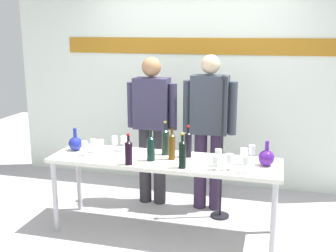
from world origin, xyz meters
TOP-DOWN VIEW (x-y plane):
  - ground_plane at (0.00, 0.00)m, footprint 10.00×10.00m
  - back_wall at (0.00, 1.50)m, footprint 4.88×0.11m
  - display_table at (0.00, 0.00)m, footprint 2.22×0.61m
  - decanter_blue_left at (-0.96, 0.05)m, footprint 0.14×0.14m
  - decanter_blue_right at (0.96, 0.05)m, footprint 0.15×0.15m
  - presenter_left at (-0.33, 0.67)m, footprint 0.58×0.22m
  - presenter_right at (0.33, 0.67)m, footprint 0.59×0.22m
  - wine_bottle_0 at (-0.03, 0.14)m, footprint 0.07×0.07m
  - wine_bottle_1 at (0.23, -0.21)m, footprint 0.07×0.07m
  - wine_bottle_2 at (-0.27, -0.24)m, footprint 0.07×0.07m
  - wine_bottle_3 at (0.21, 0.13)m, footprint 0.07×0.07m
  - wine_bottle_4 at (0.08, 0.01)m, footprint 0.06×0.06m
  - wine_bottle_5 at (-0.11, -0.08)m, footprint 0.08×0.08m
  - wine_glass_left_0 at (-0.56, 0.13)m, footprint 0.06×0.06m
  - wine_glass_left_1 at (-0.66, -0.01)m, footprint 0.07×0.07m
  - wine_glass_left_2 at (-0.47, 0.15)m, footprint 0.07×0.07m
  - wine_glass_left_3 at (-0.78, -0.10)m, footprint 0.06×0.06m
  - wine_glass_left_4 at (-0.75, 0.02)m, footprint 0.06×0.06m
  - wine_glass_right_0 at (0.75, 0.03)m, footprint 0.07×0.07m
  - wine_glass_right_1 at (0.53, -0.07)m, footprint 0.06×0.06m
  - wine_glass_right_2 at (0.79, -0.20)m, footprint 0.07×0.07m
  - wine_glass_right_3 at (0.65, -0.16)m, footprint 0.07×0.07m
  - wine_glass_right_4 at (0.82, 0.12)m, footprint 0.06×0.06m
  - wine_glass_right_5 at (0.53, -0.19)m, footprint 0.07×0.07m
  - microphone_stand at (0.50, 0.47)m, footprint 0.20×0.20m

SIDE VIEW (x-z plane):
  - ground_plane at x=0.00m, z-range 0.00..0.00m
  - microphone_stand at x=0.50m, z-range -0.25..1.28m
  - display_table at x=0.00m, z-range 0.32..1.08m
  - decanter_blue_left at x=-0.96m, z-range 0.72..0.95m
  - decanter_blue_right at x=0.96m, z-range 0.72..0.95m
  - wine_glass_right_5 at x=0.53m, z-range 0.79..0.92m
  - wine_glass_left_4 at x=-0.75m, z-range 0.79..0.93m
  - wine_glass_left_1 at x=-0.66m, z-range 0.79..0.94m
  - wine_glass_right_3 at x=0.65m, z-range 0.79..0.94m
  - wine_glass_right_2 at x=0.79m, z-range 0.79..0.94m
  - wine_glass_left_3 at x=-0.78m, z-range 0.79..0.94m
  - wine_glass_left_0 at x=-0.56m, z-range 0.79..0.95m
  - wine_glass_right_0 at x=0.75m, z-range 0.79..0.95m
  - wine_glass_left_2 at x=-0.47m, z-range 0.79..0.95m
  - wine_glass_right_1 at x=0.53m, z-range 0.80..0.95m
  - wine_glass_right_4 at x=0.82m, z-range 0.80..0.96m
  - wine_bottle_2 at x=-0.27m, z-range 0.74..1.03m
  - wine_bottle_5 at x=-0.11m, z-range 0.74..1.04m
  - wine_bottle_3 at x=0.21m, z-range 0.74..1.05m
  - wine_bottle_4 at x=0.08m, z-range 0.74..1.06m
  - wine_bottle_1 at x=0.23m, z-range 0.74..1.06m
  - wine_bottle_0 at x=-0.03m, z-range 0.73..1.07m
  - presenter_left at x=-0.33m, z-range 0.12..1.80m
  - presenter_right at x=0.33m, z-range 0.12..1.84m
  - back_wall at x=0.00m, z-range 0.00..3.00m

